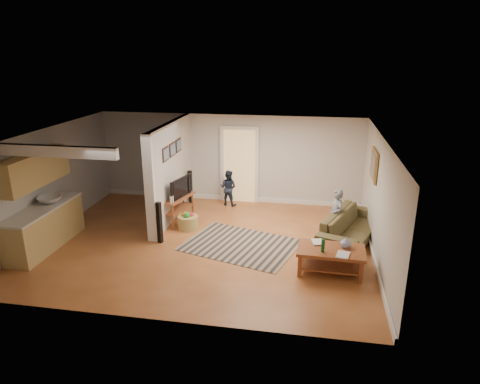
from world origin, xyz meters
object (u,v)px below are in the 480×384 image
(tv_console, at_px, (178,199))
(toddler, at_px, (228,205))
(speaker_left, at_px, (159,223))
(coffee_table, at_px, (332,254))
(sofa, at_px, (350,240))
(toy_basket, at_px, (188,221))
(speaker_right, at_px, (190,188))
(child, at_px, (334,238))

(tv_console, height_order, toddler, tv_console)
(speaker_left, distance_m, toddler, 2.96)
(toddler, bearing_deg, coffee_table, 141.89)
(sofa, bearing_deg, coffee_table, -175.64)
(tv_console, relative_size, toy_basket, 2.30)
(sofa, relative_size, toy_basket, 4.52)
(tv_console, relative_size, toddler, 1.15)
(speaker_right, relative_size, toddler, 1.00)
(coffee_table, relative_size, toddler, 1.31)
(tv_console, relative_size, child, 0.98)
(tv_console, bearing_deg, coffee_table, -13.05)
(tv_console, height_order, child, tv_console)
(coffee_table, bearing_deg, tv_console, 152.59)
(tv_console, bearing_deg, toddler, 71.25)
(speaker_left, relative_size, toy_basket, 1.93)
(toy_basket, relative_size, toddler, 0.50)
(coffee_table, distance_m, child, 1.71)
(speaker_left, distance_m, child, 4.09)
(toy_basket, relative_size, child, 0.43)
(speaker_right, distance_m, toddler, 1.18)
(tv_console, xyz_separation_m, speaker_left, (-0.06, -1.22, -0.14))
(sofa, height_order, speaker_right, speaker_right)
(sofa, xyz_separation_m, toddler, (-3.26, 1.87, 0.00))
(tv_console, xyz_separation_m, speaker_right, (-0.06, 1.28, -0.12))
(speaker_left, height_order, speaker_right, speaker_right)
(speaker_left, distance_m, speaker_right, 2.49)
(speaker_left, bearing_deg, sofa, 28.79)
(sofa, bearing_deg, child, 99.55)
(speaker_left, xyz_separation_m, toy_basket, (0.40, 0.88, -0.30))
(toy_basket, xyz_separation_m, child, (3.55, 0.04, -0.19))
(speaker_left, bearing_deg, child, 30.76)
(toy_basket, bearing_deg, sofa, -0.43)
(sofa, xyz_separation_m, speaker_left, (-4.30, -0.85, 0.49))
(coffee_table, height_order, toddler, coffee_table)
(speaker_right, relative_size, child, 0.86)
(coffee_table, xyz_separation_m, toddler, (-2.78, 3.46, -0.40))
(sofa, xyz_separation_m, tv_console, (-4.24, 0.37, 0.63))
(speaker_left, bearing_deg, speaker_right, 107.62)
(sofa, bearing_deg, speaker_left, 122.46)
(child, bearing_deg, toddler, -145.98)
(toy_basket, bearing_deg, child, 0.70)
(sofa, xyz_separation_m, speaker_right, (-4.30, 1.64, 0.51))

